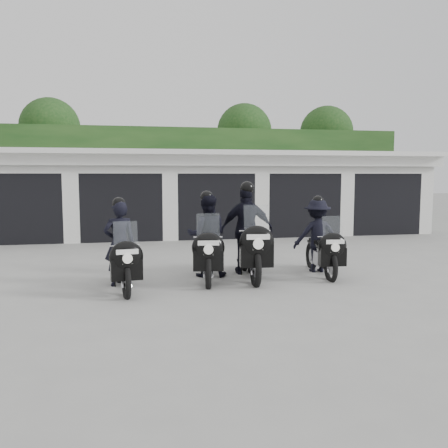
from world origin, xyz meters
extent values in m
plane|color=gray|center=(0.00, 0.00, 0.00)|extent=(80.00, 80.00, 0.00)
cube|color=white|center=(0.00, 8.50, 1.40)|extent=(16.00, 6.00, 2.80)
cube|color=white|center=(0.00, 8.30, 2.88)|extent=(16.40, 6.80, 0.16)
cube|color=white|center=(0.00, 5.25, 2.65)|extent=(16.40, 0.12, 0.40)
cube|color=black|center=(0.00, 5.48, 0.12)|extent=(16.00, 0.06, 0.24)
cube|color=black|center=(-6.20, 6.70, 1.10)|extent=(2.60, 2.60, 2.20)
cube|color=white|center=(-6.20, 5.65, 2.50)|extent=(2.60, 0.50, 0.60)
cube|color=white|center=(-4.65, 5.65, 1.40)|extent=(0.50, 0.50, 2.80)
cube|color=black|center=(-3.10, 6.70, 1.10)|extent=(2.60, 2.60, 2.20)
cube|color=white|center=(-3.10, 5.65, 2.50)|extent=(2.60, 0.50, 0.60)
cube|color=white|center=(-1.55, 5.65, 1.40)|extent=(0.50, 0.50, 2.80)
cube|color=black|center=(0.00, 6.70, 1.10)|extent=(2.60, 2.60, 2.20)
cube|color=white|center=(0.00, 5.65, 2.50)|extent=(2.60, 0.50, 0.60)
cube|color=white|center=(1.55, 5.65, 1.40)|extent=(0.50, 0.50, 2.80)
cube|color=black|center=(3.10, 6.70, 1.10)|extent=(2.60, 2.60, 2.20)
cube|color=white|center=(3.10, 5.65, 2.50)|extent=(2.60, 0.50, 0.60)
cube|color=white|center=(4.65, 5.65, 1.40)|extent=(0.50, 0.50, 2.80)
cube|color=black|center=(6.20, 6.70, 1.10)|extent=(2.60, 2.60, 2.20)
cube|color=white|center=(6.20, 5.65, 2.50)|extent=(2.60, 0.50, 0.60)
cube|color=white|center=(7.75, 5.65, 1.40)|extent=(0.50, 0.50, 2.80)
cube|color=#163914|center=(0.00, 12.50, 2.15)|extent=(20.00, 2.00, 4.30)
sphere|color=#163914|center=(-6.50, 14.00, 4.40)|extent=(2.80, 2.80, 2.80)
cylinder|color=black|center=(-6.50, 14.00, 1.65)|extent=(0.24, 0.24, 3.30)
sphere|color=#163914|center=(3.00, 14.00, 4.40)|extent=(2.80, 2.80, 2.80)
cylinder|color=black|center=(3.00, 14.00, 1.65)|extent=(0.24, 0.24, 3.30)
sphere|color=#163914|center=(7.50, 14.00, 4.40)|extent=(2.80, 2.80, 2.80)
cylinder|color=black|center=(7.50, 14.00, 1.65)|extent=(0.24, 0.24, 3.30)
torus|color=black|center=(-2.92, -1.66, 0.29)|extent=(0.19, 0.70, 0.69)
torus|color=black|center=(-3.10, -0.32, 0.29)|extent=(0.19, 0.70, 0.69)
cube|color=#B0B0B6|center=(-3.01, -0.97, 0.36)|extent=(0.31, 0.55, 0.30)
cube|color=black|center=(-3.01, -0.99, 0.21)|extent=(0.23, 1.23, 0.06)
ellipsoid|color=black|center=(-2.99, -1.13, 0.68)|extent=(0.37, 0.58, 0.27)
cube|color=black|center=(-3.04, -0.73, 0.70)|extent=(0.31, 0.55, 0.09)
ellipsoid|color=black|center=(-2.91, -1.74, 0.74)|extent=(0.63, 0.39, 0.57)
cube|color=black|center=(-2.91, -1.74, 0.52)|extent=(0.57, 0.28, 0.38)
cube|color=#B2BFC6|center=(-2.91, -1.71, 1.11)|extent=(0.43, 0.16, 0.48)
cylinder|color=silver|center=(-2.94, -1.55, 0.91)|extent=(0.53, 0.09, 0.03)
cube|color=white|center=(-2.89, -1.90, 0.85)|extent=(0.38, 0.06, 0.08)
cube|color=white|center=(-2.89, -1.87, 0.68)|extent=(0.17, 0.04, 0.09)
imported|color=black|center=(-3.05, -0.71, 0.83)|extent=(0.65, 0.47, 1.65)
sphere|color=black|center=(-3.05, -0.71, 1.60)|extent=(0.25, 0.25, 0.25)
torus|color=black|center=(-1.38, -1.20, 0.31)|extent=(0.21, 0.73, 0.73)
torus|color=black|center=(-1.19, 0.22, 0.31)|extent=(0.21, 0.73, 0.73)
cube|color=#B0B0B6|center=(-1.28, -0.47, 0.38)|extent=(0.33, 0.58, 0.32)
cube|color=black|center=(-1.29, -0.49, 0.22)|extent=(0.25, 1.29, 0.06)
ellipsoid|color=black|center=(-1.31, -0.64, 0.72)|extent=(0.40, 0.61, 0.29)
cube|color=black|center=(-1.25, -0.21, 0.74)|extent=(0.33, 0.58, 0.10)
ellipsoid|color=black|center=(-1.39, -1.28, 0.78)|extent=(0.67, 0.41, 0.60)
cube|color=black|center=(-1.39, -1.28, 0.55)|extent=(0.60, 0.29, 0.40)
cube|color=#B2BFC6|center=(-1.39, -1.25, 1.17)|extent=(0.45, 0.17, 0.51)
cylinder|color=silver|center=(-1.37, -1.08, 0.96)|extent=(0.56, 0.10, 0.03)
cube|color=white|center=(-1.42, -1.45, 0.90)|extent=(0.40, 0.07, 0.09)
cube|color=white|center=(-1.41, -1.42, 0.72)|extent=(0.18, 0.04, 0.10)
imported|color=black|center=(-1.25, -0.19, 0.87)|extent=(0.93, 0.77, 1.75)
sphere|color=black|center=(-1.25, -0.19, 1.69)|extent=(0.27, 0.27, 0.27)
torus|color=black|center=(-0.45, -1.22, 0.34)|extent=(0.19, 0.81, 0.80)
torus|color=black|center=(-0.31, 0.36, 0.34)|extent=(0.19, 0.81, 0.80)
cube|color=#B0B0B6|center=(-0.38, -0.41, 0.42)|extent=(0.34, 0.63, 0.35)
cube|color=black|center=(-0.38, -0.43, 0.24)|extent=(0.22, 1.43, 0.07)
ellipsoid|color=black|center=(-0.39, -0.59, 0.79)|extent=(0.41, 0.66, 0.32)
cube|color=black|center=(-0.35, -0.12, 0.81)|extent=(0.34, 0.63, 0.11)
ellipsoid|color=black|center=(-0.46, -1.30, 0.86)|extent=(0.72, 0.42, 0.66)
cube|color=black|center=(-0.46, -1.30, 0.61)|extent=(0.66, 0.30, 0.44)
cube|color=#B2BFC6|center=(-0.45, -1.27, 1.30)|extent=(0.49, 0.17, 0.56)
cylinder|color=silver|center=(-0.44, -1.09, 1.06)|extent=(0.62, 0.09, 0.03)
cube|color=white|center=(-0.47, -1.49, 0.99)|extent=(0.44, 0.06, 0.10)
cube|color=white|center=(-0.47, -1.46, 0.79)|extent=(0.20, 0.03, 0.11)
imported|color=black|center=(-0.35, -0.10, 0.97)|extent=(1.19, 0.74, 1.93)
sphere|color=black|center=(-0.35, -0.10, 1.87)|extent=(0.30, 0.30, 0.30)
torus|color=black|center=(1.16, -1.12, 0.29)|extent=(0.16, 0.68, 0.68)
torus|color=black|center=(1.27, 0.21, 0.29)|extent=(0.16, 0.68, 0.68)
cube|color=#B0B0B6|center=(1.22, -0.44, 0.35)|extent=(0.28, 0.53, 0.30)
cube|color=black|center=(1.22, -0.46, 0.20)|extent=(0.17, 1.21, 0.06)
ellipsoid|color=black|center=(1.21, -0.60, 0.67)|extent=(0.34, 0.56, 0.27)
cube|color=black|center=(1.24, -0.20, 0.69)|extent=(0.28, 0.53, 0.09)
ellipsoid|color=black|center=(1.16, -1.20, 0.72)|extent=(0.61, 0.35, 0.56)
cube|color=black|center=(1.16, -1.20, 0.51)|extent=(0.55, 0.25, 0.37)
cube|color=#B2BFC6|center=(1.16, -1.17, 1.09)|extent=(0.42, 0.14, 0.47)
cylinder|color=silver|center=(1.17, -1.01, 0.89)|extent=(0.52, 0.07, 0.03)
cube|color=white|center=(1.14, -1.35, 0.83)|extent=(0.37, 0.04, 0.08)
cube|color=white|center=(1.15, -1.33, 0.67)|extent=(0.17, 0.03, 0.09)
imported|color=black|center=(1.24, -0.18, 0.81)|extent=(1.09, 0.63, 1.63)
sphere|color=black|center=(1.24, -0.18, 1.58)|extent=(0.25, 0.25, 0.25)
camera|label=1|loc=(-2.82, -10.03, 2.15)|focal=38.00mm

